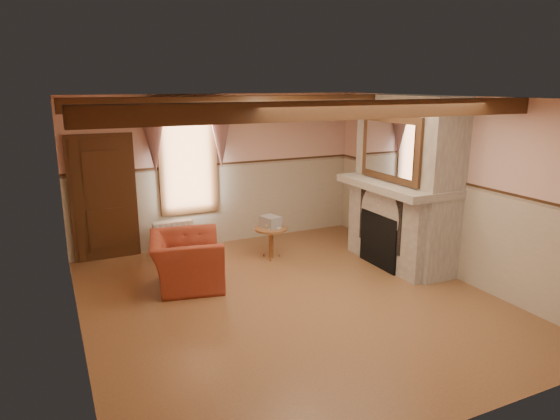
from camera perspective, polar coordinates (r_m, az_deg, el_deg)
name	(u,v)px	position (r m, az deg, el deg)	size (l,w,h in m)	color
floor	(290,300)	(7.16, 1.20, -10.29)	(5.50, 6.00, 0.01)	brown
ceiling	(292,98)	(6.52, 1.33, 12.71)	(5.50, 6.00, 0.01)	silver
wall_back	(219,170)	(9.43, -6.94, 4.54)	(5.50, 0.02, 2.80)	#DCAA98
wall_front	(455,282)	(4.36, 19.36, -7.80)	(5.50, 0.02, 2.80)	#DCAA98
wall_left	(71,229)	(6.04, -22.79, -2.02)	(0.02, 6.00, 2.80)	#DCAA98
wall_right	(447,187)	(8.28, 18.56, 2.54)	(0.02, 6.00, 2.80)	#DCAA98
wainscot	(291,250)	(6.89, 1.24, -4.60)	(5.50, 6.00, 1.50)	#BFAE99
chair_rail	(291,197)	(6.68, 1.27, 1.49)	(5.50, 6.00, 0.08)	black
firebox	(382,240)	(8.48, 11.58, -3.37)	(0.20, 0.95, 0.90)	black
armchair	(186,261)	(7.68, -10.66, -5.71)	(1.19, 1.04, 0.77)	maroon
side_table	(271,243)	(8.72, -1.03, -3.79)	(0.56, 0.56, 0.55)	brown
book_stack	(270,222)	(8.64, -1.10, -1.36)	(0.26, 0.32, 0.20)	#B7AD8C
radiator	(173,237)	(9.14, -12.09, -3.09)	(0.70, 0.18, 0.60)	silver
bowl	(390,177)	(8.54, 12.42, 3.69)	(0.31, 0.31, 0.08)	brown
mantel_clock	(374,169)	(8.88, 10.70, 4.58)	(0.14, 0.24, 0.20)	black
oil_lamp	(389,171)	(8.54, 12.39, 4.38)	(0.11, 0.11, 0.28)	#D3863B
candle_red	(418,182)	(7.99, 15.52, 3.10)	(0.06, 0.06, 0.16)	maroon
jar_yellow	(407,180)	(8.20, 14.31, 3.30)	(0.06, 0.06, 0.12)	gold
fireplace	(406,182)	(8.51, 14.20, 3.15)	(0.85, 2.00, 2.80)	gray
mantel	(397,185)	(8.40, 13.23, 2.79)	(1.05, 2.05, 0.12)	gray
overmantel_mirror	(390,149)	(8.19, 12.45, 6.88)	(0.06, 1.44, 1.04)	silver
door	(104,200)	(9.01, -19.50, 1.09)	(1.10, 0.10, 2.10)	black
window	(188,159)	(9.19, -10.49, 5.73)	(1.06, 0.08, 2.02)	white
window_drapes	(188,126)	(9.04, -10.51, 9.42)	(1.30, 0.14, 1.40)	gray
ceiling_beam_front	(342,110)	(5.48, 7.07, 11.26)	(5.50, 0.18, 0.20)	black
ceiling_beam_back	(256,103)	(7.61, -2.81, 12.17)	(5.50, 0.18, 0.20)	black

